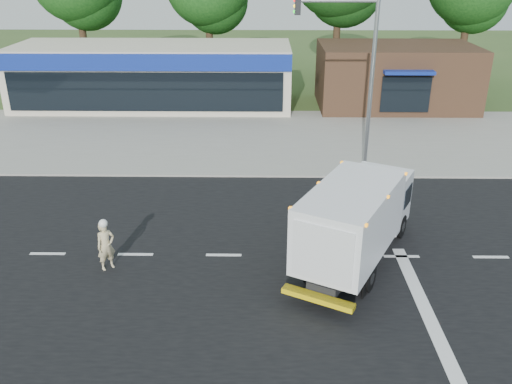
% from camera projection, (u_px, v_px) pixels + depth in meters
% --- Properties ---
extents(ground, '(120.00, 120.00, 0.00)m').
position_uv_depth(ground, '(312.00, 256.00, 18.29)').
color(ground, '#385123').
rests_on(ground, ground).
extents(road_asphalt, '(60.00, 14.00, 0.02)m').
position_uv_depth(road_asphalt, '(312.00, 256.00, 18.28)').
color(road_asphalt, black).
rests_on(road_asphalt, ground).
extents(sidewalk, '(60.00, 2.40, 0.12)m').
position_uv_depth(sidewalk, '(299.00, 167.00, 25.77)').
color(sidewalk, gray).
rests_on(sidewalk, ground).
extents(parking_apron, '(60.00, 9.00, 0.02)m').
position_uv_depth(parking_apron, '(293.00, 132.00, 31.10)').
color(parking_apron, gray).
rests_on(parking_apron, ground).
extents(lane_markings, '(55.20, 7.00, 0.01)m').
position_uv_depth(lane_markings, '(359.00, 278.00, 17.02)').
color(lane_markings, silver).
rests_on(lane_markings, road_asphalt).
extents(ems_box_truck, '(4.86, 6.81, 2.93)m').
position_uv_depth(ems_box_truck, '(357.00, 216.00, 17.24)').
color(ems_box_truck, black).
rests_on(ems_box_truck, ground).
extents(emergency_worker, '(0.72, 0.69, 1.76)m').
position_uv_depth(emergency_worker, '(106.00, 245.00, 17.24)').
color(emergency_worker, '#CCB988').
rests_on(emergency_worker, ground).
extents(retail_strip_mall, '(18.00, 6.20, 4.00)m').
position_uv_depth(retail_strip_mall, '(154.00, 75.00, 35.84)').
color(retail_strip_mall, beige).
rests_on(retail_strip_mall, ground).
extents(brown_storefront, '(10.00, 6.70, 4.00)m').
position_uv_depth(brown_storefront, '(395.00, 76.00, 35.68)').
color(brown_storefront, '#382316').
rests_on(brown_storefront, ground).
extents(traffic_signal_pole, '(3.51, 0.25, 8.00)m').
position_uv_depth(traffic_signal_pole, '(358.00, 67.00, 23.23)').
color(traffic_signal_pole, gray).
rests_on(traffic_signal_pole, ground).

